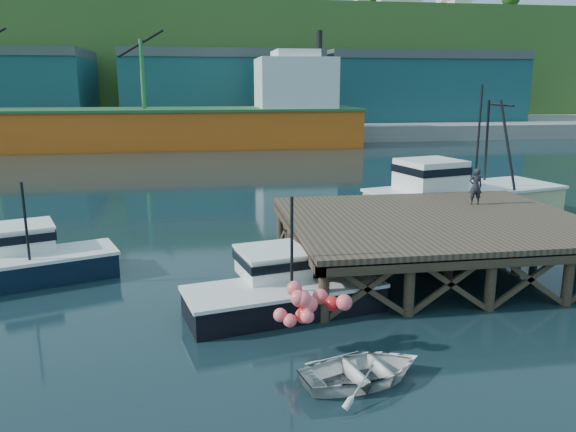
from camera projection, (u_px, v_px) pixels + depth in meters
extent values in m
plane|color=black|center=(303.00, 273.00, 22.59)|extent=(300.00, 300.00, 0.00)
cube|color=brown|center=(435.00, 220.00, 22.99)|extent=(12.00, 10.00, 0.25)
cube|color=#473828|center=(495.00, 262.00, 18.38)|extent=(12.00, 0.30, 0.35)
cylinder|color=#473828|center=(324.00, 298.00, 17.86)|extent=(0.36, 0.36, 2.60)
cylinder|color=#473828|center=(280.00, 226.00, 26.89)|extent=(0.36, 0.36, 2.60)
cylinder|color=#473828|center=(501.00, 217.00, 28.66)|extent=(0.36, 0.36, 2.60)
cube|color=gray|center=(222.00, 125.00, 89.63)|extent=(160.00, 40.00, 2.00)
cube|color=#184652|center=(222.00, 91.00, 83.56)|extent=(28.00, 16.00, 9.00)
cube|color=#184652|center=(414.00, 90.00, 88.23)|extent=(30.00, 16.00, 9.00)
cube|color=#E05C15|center=(128.00, 130.00, 66.35)|extent=(55.00, 9.50, 4.40)
cube|color=#26592D|center=(127.00, 110.00, 65.82)|extent=(55.50, 10.00, 0.30)
cube|color=silver|center=(295.00, 84.00, 68.24)|extent=(9.00, 9.00, 6.00)
cube|color=silver|center=(295.00, 55.00, 67.49)|extent=(5.00, 7.00, 1.20)
cylinder|color=black|center=(319.00, 41.00, 67.56)|extent=(0.70, 0.70, 2.50)
cube|color=#2D511E|center=(214.00, 67.00, 116.17)|extent=(220.00, 50.00, 22.00)
cube|color=black|center=(30.00, 270.00, 21.51)|extent=(6.66, 4.23, 0.97)
cube|color=silver|center=(29.00, 257.00, 21.39)|extent=(6.79, 4.31, 0.13)
cube|color=silver|center=(25.00, 238.00, 22.25)|extent=(2.60, 2.60, 0.97)
cube|color=black|center=(24.00, 233.00, 22.20)|extent=(2.75, 2.75, 0.32)
cylinder|color=black|center=(26.00, 223.00, 20.51)|extent=(0.10, 0.10, 3.02)
cube|color=black|center=(285.00, 300.00, 18.61)|extent=(6.80, 3.66, 0.89)
cube|color=silver|center=(285.00, 287.00, 18.50)|extent=(6.93, 3.74, 0.12)
cube|color=silver|center=(273.00, 264.00, 19.45)|extent=(2.54, 2.54, 0.89)
cube|color=black|center=(273.00, 259.00, 19.41)|extent=(2.68, 2.68, 0.30)
cylinder|color=black|center=(292.00, 246.00, 17.55)|extent=(0.10, 0.10, 3.17)
sphere|color=#FF5D63|center=(293.00, 315.00, 15.76)|extent=(0.42, 0.42, 0.42)
sphere|color=#FF5D63|center=(322.00, 304.00, 16.05)|extent=(0.42, 0.42, 0.42)
sphere|color=red|center=(312.00, 305.00, 15.46)|extent=(0.42, 0.42, 0.42)
cube|color=beige|center=(465.00, 205.00, 31.04)|extent=(11.46, 6.31, 1.78)
cube|color=silver|center=(466.00, 189.00, 30.83)|extent=(11.70, 6.55, 0.15)
cube|color=silver|center=(424.00, 175.00, 30.25)|extent=(3.55, 3.41, 1.78)
cube|color=black|center=(425.00, 167.00, 30.16)|extent=(3.67, 3.53, 0.40)
cylinder|color=black|center=(478.00, 141.00, 30.30)|extent=(0.12, 0.12, 5.93)
imported|color=silver|center=(363.00, 370.00, 14.26)|extent=(3.72, 3.00, 0.68)
imported|color=black|center=(476.00, 186.00, 25.21)|extent=(0.64, 0.47, 1.64)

